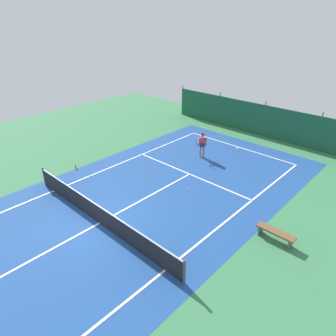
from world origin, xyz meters
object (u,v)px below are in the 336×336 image
Objects in this scene: tennis_ball_midcourt at (237,157)px; water_bottle at (76,167)px; tennis_net at (98,214)px; tennis_player at (202,144)px; courtside_bench at (276,233)px; tennis_ball_near_player at (188,190)px.

tennis_ball_midcourt is 10.33m from water_bottle.
tennis_net is 6.17× the size of tennis_player.
tennis_player is 8.54m from courtside_bench.
water_bottle is (-6.67, -2.71, 0.09)m from tennis_ball_near_player.
courtside_bench is (6.31, 4.31, -0.14)m from tennis_net.
courtside_bench is at bearing 34.36° from tennis_net.
courtside_bench is 6.67× the size of water_bottle.
tennis_ball_near_player is 0.04× the size of courtside_bench.
tennis_net reaches higher than water_bottle.
tennis_net is at bearing -21.75° from water_bottle.
water_bottle is (-11.89, -2.09, -0.25)m from courtside_bench.
tennis_player is at bearing 54.75° from water_bottle.
tennis_net is 42.17× the size of water_bottle.
tennis_player is at bearing 117.87° from tennis_ball_near_player.
tennis_ball_midcourt is at bearing 85.31° from tennis_net.
tennis_net is 8.85m from tennis_player.
tennis_net is 153.33× the size of tennis_ball_midcourt.
tennis_player reaches higher than water_bottle.
courtside_bench is 12.07m from water_bottle.
tennis_net is 5.08m from tennis_ball_near_player.
water_bottle is at bearing 25.47° from tennis_player.
tennis_ball_midcourt is (0.85, 10.31, -0.48)m from tennis_net.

